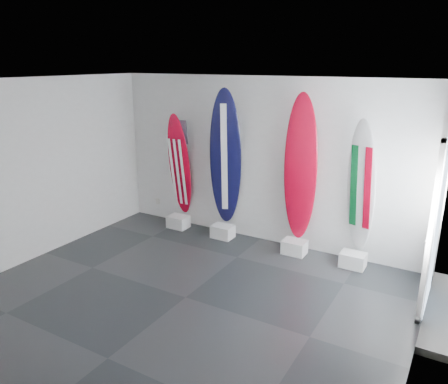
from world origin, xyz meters
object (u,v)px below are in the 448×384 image
Objects in this scene: surfboard_navy at (225,159)px; surfboard_italy at (361,187)px; surfboard_usa at (179,165)px; surfboard_swiss at (300,169)px.

surfboard_navy reaches higher than surfboard_italy.
surfboard_swiss reaches higher than surfboard_usa.
surfboard_navy is 1.17× the size of surfboard_italy.
surfboard_usa is 1.07m from surfboard_navy.
surfboard_navy is 2.48m from surfboard_italy.
surfboard_navy is 1.02× the size of surfboard_swiss.
surfboard_swiss is 1.03m from surfboard_italy.
surfboard_swiss is (1.45, 0.00, -0.01)m from surfboard_navy.
surfboard_italy is (2.47, 0.00, -0.19)m from surfboard_navy.
surfboard_navy is at bearing -3.03° from surfboard_usa.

